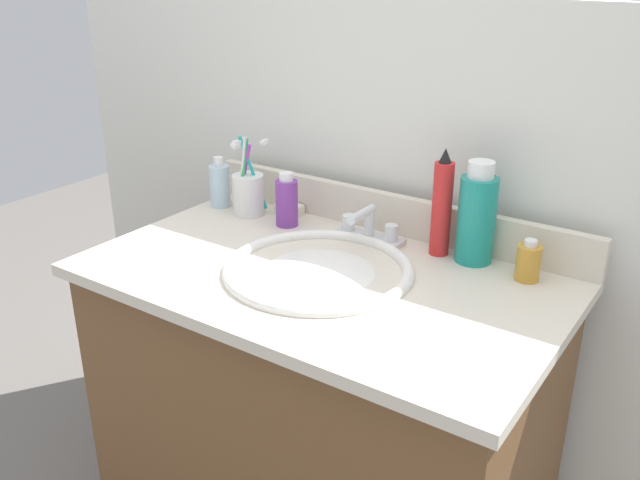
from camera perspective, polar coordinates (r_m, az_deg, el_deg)
name	(u,v)px	position (r m, az deg, el deg)	size (l,w,h in m)	color
vanity_cabinet	(321,437)	(1.59, 0.05, -16.04)	(0.92, 0.52, 0.76)	brown
countertop	(321,278)	(1.38, 0.06, -3.18)	(0.96, 0.56, 0.03)	beige
backsplash	(387,212)	(1.57, 5.63, 2.31)	(0.96, 0.02, 0.09)	beige
back_wall	(397,275)	(1.69, 6.42, -2.91)	(2.06, 0.04, 1.30)	silver
sink_basin	(318,285)	(1.39, -0.15, -3.78)	(0.39, 0.39, 0.11)	white
faucet	(368,229)	(1.51, 4.02, 0.91)	(0.16, 0.10, 0.08)	silver
bottle_oil_amber	(528,262)	(1.39, 16.95, -1.76)	(0.05, 0.05, 0.08)	gold
bottle_cream_purple	(287,201)	(1.59, -2.79, 3.22)	(0.05, 0.05, 0.13)	#7A3899
bottle_spray_red	(442,206)	(1.44, 10.10, 2.78)	(0.04, 0.04, 0.23)	red
bottle_gel_clear	(220,185)	(1.73, -8.34, 4.55)	(0.05, 0.05, 0.13)	silver
bottle_mouthwash_teal	(477,216)	(1.42, 12.91, 1.95)	(0.08, 0.08, 0.21)	teal
cup_white_ceramic	(248,193)	(1.67, -6.01, 3.94)	(0.09, 0.08, 0.20)	white
soap_bar	(289,209)	(1.67, -2.62, 2.57)	(0.06, 0.04, 0.02)	white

